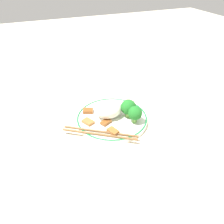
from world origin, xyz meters
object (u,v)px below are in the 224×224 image
at_px(plate, 112,118).
at_px(chopsticks, 100,133).
at_px(broccoli_back_center, 128,107).
at_px(broccoli_back_left, 135,113).

bearing_deg(plate, chopsticks, -135.25).
height_order(plate, broccoli_back_center, broccoli_back_center).
relative_size(plate, broccoli_back_left, 4.03).
xyz_separation_m(broccoli_back_left, broccoli_back_center, (-0.01, 0.03, 0.00)).
height_order(broccoli_back_left, chopsticks, broccoli_back_left).
relative_size(broccoli_back_left, chopsticks, 0.29).
height_order(broccoli_back_center, chopsticks, broccoli_back_center).
distance_m(plate, broccoli_back_center, 0.06).
relative_size(plate, broccoli_back_center, 3.77).
bearing_deg(broccoli_back_center, plate, 163.22).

